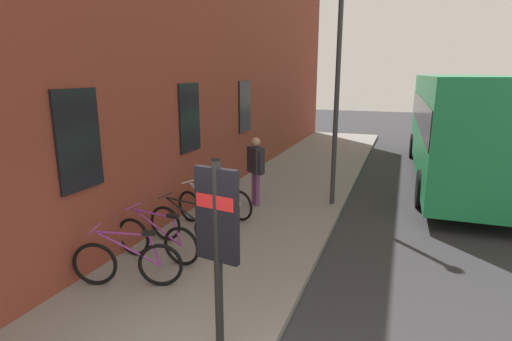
# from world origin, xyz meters

# --- Properties ---
(ground) EXTENTS (60.00, 60.00, 0.00)m
(ground) POSITION_xyz_m (6.00, -1.00, 0.00)
(ground) COLOR #2D2D30
(sidewalk_pavement) EXTENTS (24.00, 3.50, 0.12)m
(sidewalk_pavement) POSITION_xyz_m (8.00, 1.75, 0.06)
(sidewalk_pavement) COLOR gray
(sidewalk_pavement) RESTS_ON ground
(station_facade) EXTENTS (22.00, 0.65, 9.75)m
(station_facade) POSITION_xyz_m (8.99, 3.80, 4.87)
(station_facade) COLOR brown
(station_facade) RESTS_ON ground
(bicycle_far_end) EXTENTS (0.69, 1.70, 0.97)m
(bicycle_far_end) POSITION_xyz_m (1.87, 2.61, 0.51)
(bicycle_far_end) COLOR black
(bicycle_far_end) RESTS_ON sidewalk_pavement
(bicycle_end_of_row) EXTENTS (0.48, 1.77, 0.97)m
(bicycle_end_of_row) POSITION_xyz_m (2.80, 2.70, 0.51)
(bicycle_end_of_row) COLOR black
(bicycle_end_of_row) RESTS_ON sidewalk_pavement
(bicycle_mid_rack) EXTENTS (0.48, 1.77, 0.97)m
(bicycle_mid_rack) POSITION_xyz_m (3.59, 2.52, 0.51)
(bicycle_mid_rack) COLOR black
(bicycle_mid_rack) RESTS_ON sidewalk_pavement
(bicycle_under_window) EXTENTS (0.70, 1.69, 0.97)m
(bicycle_under_window) POSITION_xyz_m (4.55, 2.62, 0.51)
(bicycle_under_window) COLOR black
(bicycle_under_window) RESTS_ON sidewalk_pavement
(bicycle_by_door) EXTENTS (0.68, 1.70, 0.97)m
(bicycle_by_door) POSITION_xyz_m (5.33, 2.56, 0.51)
(bicycle_by_door) COLOR black
(bicycle_by_door) RESTS_ON sidewalk_pavement
(transit_info_sign) EXTENTS (0.17, 0.56, 2.40)m
(transit_info_sign) POSITION_xyz_m (0.96, 0.59, 1.72)
(transit_info_sign) COLOR black
(transit_info_sign) RESTS_ON sidewalk_pavement
(city_bus) EXTENTS (10.55, 2.80, 3.35)m
(city_bus) POSITION_xyz_m (11.43, -3.00, 1.92)
(city_bus) COLOR #1E8C4C
(city_bus) RESTS_ON ground
(pedestrian_near_bus) EXTENTS (0.53, 0.54, 1.76)m
(pedestrian_near_bus) POSITION_xyz_m (6.35, 2.12, 1.19)
(pedestrian_near_bus) COLOR #723F72
(pedestrian_near_bus) RESTS_ON sidewalk_pavement
(street_lamp) EXTENTS (0.28, 0.28, 5.40)m
(street_lamp) POSITION_xyz_m (7.17, 0.30, 3.30)
(street_lamp) COLOR #333338
(street_lamp) RESTS_ON sidewalk_pavement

